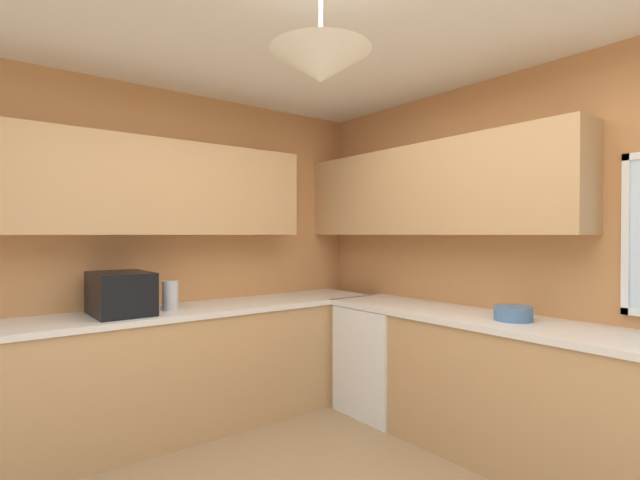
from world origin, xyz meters
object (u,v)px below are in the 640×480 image
Objects in this scene: microwave at (121,293)px; kettle at (170,295)px; bowl at (513,313)px; dishwasher at (384,359)px.

microwave is 2.28× the size of kettle.
kettle is at bearing -137.98° from bowl.
dishwasher is 1.22m from bowl.
microwave is at bearing -109.34° from dishwasher.
dishwasher is 1.79× the size of microwave.
microwave is 0.34m from kettle.
bowl is at bearing 42.02° from kettle.
dishwasher is at bearing -178.45° from bowl.
kettle reaches higher than dishwasher.
microwave is at bearing -93.40° from kettle.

